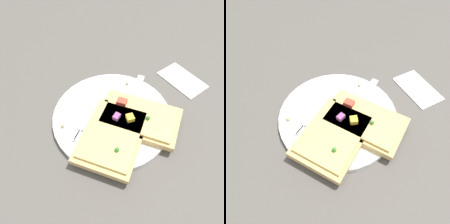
# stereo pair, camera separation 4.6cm
# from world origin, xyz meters

# --- Properties ---
(ground_plane) EXTENTS (4.00, 4.00, 0.00)m
(ground_plane) POSITION_xyz_m (0.00, 0.00, 0.00)
(ground_plane) COLOR #56514C
(plate) EXTENTS (0.26, 0.26, 0.01)m
(plate) POSITION_xyz_m (0.00, 0.00, 0.01)
(plate) COLOR white
(plate) RESTS_ON ground
(fork) EXTENTS (0.12, 0.18, 0.01)m
(fork) POSITION_xyz_m (-0.03, -0.02, 0.01)
(fork) COLOR silver
(fork) RESTS_ON plate
(knife) EXTENTS (0.12, 0.18, 0.01)m
(knife) POSITION_xyz_m (-0.00, 0.06, 0.01)
(knife) COLOR silver
(knife) RESTS_ON plate
(pizza_slice_main) EXTENTS (0.18, 0.19, 0.03)m
(pizza_slice_main) POSITION_xyz_m (0.05, -0.03, 0.02)
(pizza_slice_main) COLOR tan
(pizza_slice_main) RESTS_ON plate
(pizza_slice_corner) EXTENTS (0.19, 0.17, 0.03)m
(pizza_slice_corner) POSITION_xyz_m (0.04, 0.04, 0.02)
(pizza_slice_corner) COLOR tan
(pizza_slice_corner) RESTS_ON plate
(crumb_scatter) EXTENTS (0.02, 0.19, 0.01)m
(crumb_scatter) POSITION_xyz_m (-0.04, -0.03, 0.02)
(crumb_scatter) COLOR tan
(crumb_scatter) RESTS_ON plate
(napkin) EXTENTS (0.11, 0.07, 0.01)m
(napkin) POSITION_xyz_m (0.01, 0.21, 0.00)
(napkin) COLOR white
(napkin) RESTS_ON ground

